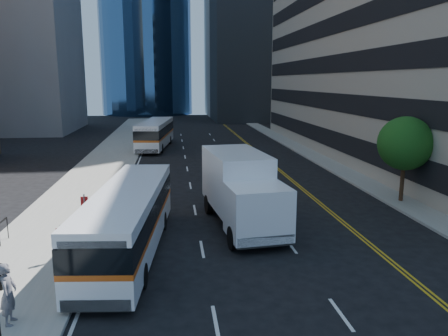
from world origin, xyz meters
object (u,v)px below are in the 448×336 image
box_truck (241,189)px  bus_rear (155,133)px  pedestrian (8,294)px  bus_front (129,218)px  street_tree (405,144)px

box_truck → bus_rear: bearing=94.4°
box_truck → pedestrian: (-8.32, -8.45, -0.83)m
bus_front → box_truck: 6.08m
street_tree → box_truck: (-10.30, -3.09, -1.70)m
bus_rear → pedestrian: bus_rear is taller
street_tree → bus_rear: bearing=122.6°
box_truck → pedestrian: bearing=-141.0°
street_tree → box_truck: size_ratio=0.64×
bus_front → box_truck: size_ratio=1.41×
bus_rear → box_truck: bearing=-72.0°
street_tree → bus_front: 16.86m
bus_front → box_truck: bearing=34.8°
box_truck → pedestrian: size_ratio=4.15×
street_tree → pedestrian: street_tree is taller
pedestrian → bus_rear: bearing=-6.1°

